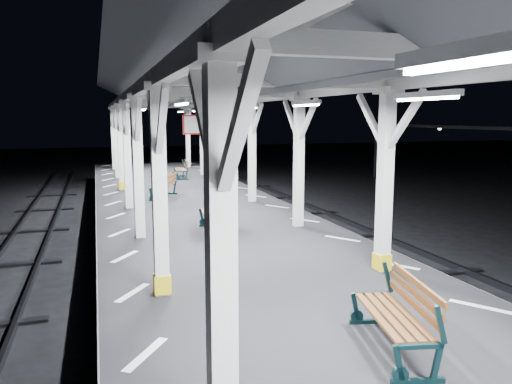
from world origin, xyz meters
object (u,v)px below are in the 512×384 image
bench_far (166,185)px  bench_near (400,313)px  bench_extra (183,169)px  bench_mid (218,213)px

bench_far → bench_near: bearing=-60.6°
bench_near → bench_extra: size_ratio=1.10×
bench_near → bench_mid: bench_mid is taller
bench_extra → bench_mid: bearing=-90.6°
bench_near → bench_extra: bench_near is taller
bench_mid → bench_near: bearing=-77.5°
bench_mid → bench_extra: bearing=91.7°
bench_mid → bench_far: 5.89m
bench_mid → bench_far: bench_mid is taller
bench_far → bench_extra: bench_far is taller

